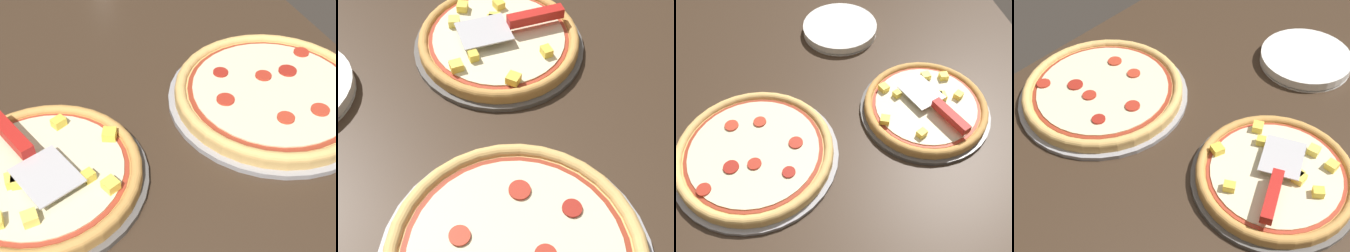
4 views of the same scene
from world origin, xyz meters
The scene contains 4 objects.
ground_plane centered at (0.00, 0.00, -1.80)cm, with size 144.17×106.02×3.60cm, color #38281C.
pizza_pan_front centered at (-1.68, -13.54, 0.50)cm, with size 33.08×33.08×1.00cm, color #565451.
pizza_front centered at (-1.64, -13.53, 2.27)cm, with size 31.09×31.09×3.48cm.
serving_spatula centered at (-5.96, -15.77, 5.25)cm, with size 21.20×12.24×2.00cm.
Camera 2 is at (-6.51, 54.79, 63.64)cm, focal length 50.00 mm.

